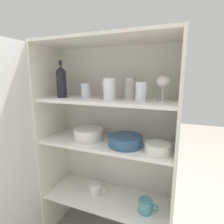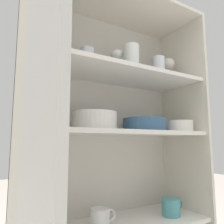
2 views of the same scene
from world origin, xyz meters
name	(u,v)px [view 1 (image 1 of 2)]	position (x,y,z in m)	size (l,w,h in m)	color
cupboard_back_panel	(115,142)	(0.00, 0.33, 0.71)	(0.92, 0.02, 1.43)	silver
cupboard_side_left	(54,142)	(-0.45, 0.16, 0.71)	(0.02, 0.36, 1.43)	silver
cupboard_side_right	(176,161)	(0.45, 0.16, 0.71)	(0.02, 0.36, 1.43)	silver
cupboard_top_panel	(106,40)	(0.00, 0.16, 1.43)	(0.92, 0.36, 0.02)	silver
shelf_board_lower	(107,198)	(0.00, 0.16, 0.34)	(0.89, 0.32, 0.02)	white
shelf_board_middle	(107,143)	(0.00, 0.16, 0.77)	(0.89, 0.32, 0.02)	white
shelf_board_upper	(106,101)	(0.00, 0.16, 1.06)	(0.89, 0.32, 0.02)	white
cupboard_door	(4,165)	(-0.47, -0.25, 0.71)	(0.04, 0.46, 1.43)	silver
tumbler_glass_0	(86,91)	(-0.16, 0.18, 1.12)	(0.07, 0.07, 0.10)	white
tumbler_glass_1	(141,92)	(0.24, 0.12, 1.13)	(0.07, 0.07, 0.12)	white
tumbler_glass_2	(130,88)	(0.13, 0.26, 1.14)	(0.07, 0.07, 0.14)	white
tumbler_glass_3	(109,90)	(0.04, 0.11, 1.14)	(0.07, 0.07, 0.13)	white
wine_glass_0	(163,83)	(0.35, 0.17, 1.18)	(0.08, 0.08, 0.15)	silver
wine_glass_1	(106,85)	(0.00, 0.17, 1.16)	(0.06, 0.06, 0.13)	white
wine_bottle	(61,82)	(-0.33, 0.13, 1.18)	(0.07, 0.07, 0.25)	black
plate_stack_white	(88,134)	(-0.13, 0.15, 0.82)	(0.20, 0.20, 0.08)	silver
mixing_bowl_large	(125,140)	(0.14, 0.14, 0.81)	(0.22, 0.22, 0.06)	#33567A
serving_bowl_small	(158,148)	(0.35, 0.10, 0.81)	(0.15, 0.15, 0.06)	silver
coffee_mug_primary	(95,189)	(-0.10, 0.16, 0.39)	(0.12, 0.09, 0.08)	white
coffee_mug_extra_1	(146,206)	(0.29, 0.12, 0.39)	(0.13, 0.09, 0.09)	teal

